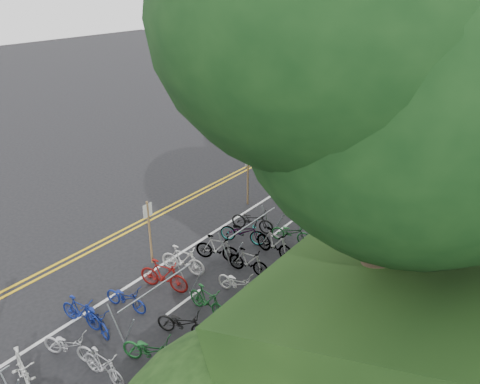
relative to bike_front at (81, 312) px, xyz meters
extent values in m
plane|color=black|center=(-1.37, -1.38, -0.48)|extent=(120.00, 120.00, 0.00)
cube|color=gold|center=(-3.52, 8.62, -0.47)|extent=(0.12, 80.00, 0.01)
cube|color=gold|center=(-3.22, 8.62, -0.47)|extent=(0.12, 80.00, 0.01)
cube|color=silver|center=(-0.37, 8.62, -0.47)|extent=(0.12, 80.00, 0.01)
cube|color=silver|center=(3.83, 8.62, -0.47)|extent=(0.12, 80.00, 0.01)
cube|color=silver|center=(1.73, 2.62, -0.47)|extent=(0.10, 1.60, 0.01)
cube|color=silver|center=(1.73, 8.62, -0.47)|extent=(0.10, 1.60, 0.01)
cube|color=silver|center=(1.73, 14.62, -0.47)|extent=(0.10, 1.60, 0.01)
cube|color=silver|center=(1.73, 20.62, -0.47)|extent=(0.10, 1.60, 0.01)
cube|color=silver|center=(1.73, 26.62, -0.47)|extent=(0.10, 1.60, 0.01)
cube|color=silver|center=(1.73, 32.62, -0.47)|extent=(0.10, 1.60, 0.01)
cube|color=maroon|center=(4.33, 10.62, -0.43)|extent=(0.25, 28.00, 0.10)
cube|color=#382819|center=(5.03, 20.62, -0.40)|extent=(1.40, 44.00, 0.16)
ellipsoid|color=#284C19|center=(5.83, 1.62, 0.56)|extent=(2.00, 2.80, 1.60)
ellipsoid|color=#284C19|center=(6.63, 6.62, 1.07)|extent=(2.60, 3.64, 2.08)
ellipsoid|color=#284C19|center=(7.83, 12.62, 1.51)|extent=(2.20, 3.08, 1.76)
ellipsoid|color=#284C19|center=(6.43, 18.62, 1.08)|extent=(3.00, 4.20, 2.40)
ellipsoid|color=#284C19|center=(5.63, 4.62, 0.42)|extent=(1.80, 2.52, 1.44)
cylinder|color=#2D2319|center=(8.13, 1.62, 3.27)|extent=(0.77, 0.77, 5.10)
ellipsoid|color=black|center=(8.13, 1.62, 7.92)|extent=(6.98, 6.98, 6.63)
cylinder|color=#2D2319|center=(-10.37, 40.62, 2.07)|extent=(0.77, 0.77, 5.10)
ellipsoid|color=black|center=(-10.37, 40.62, 6.72)|extent=(6.98, 6.98, 6.63)
cylinder|color=#2D2319|center=(-7.37, 48.62, 1.88)|extent=(0.75, 0.75, 4.71)
ellipsoid|color=black|center=(-7.37, 48.62, 6.06)|extent=(6.10, 6.10, 5.80)
cylinder|color=#959AA5|center=(0.79, -2.78, 0.10)|extent=(0.58, 0.04, 1.14)
cylinder|color=#959AA5|center=(1.63, 1.62, 0.67)|extent=(0.05, 3.00, 0.05)
cylinder|color=#959AA5|center=(1.35, 0.22, 0.10)|extent=(0.58, 0.04, 1.13)
cylinder|color=#959AA5|center=(1.91, 0.22, 0.10)|extent=(0.58, 0.04, 1.13)
cylinder|color=#959AA5|center=(1.35, 3.02, 0.10)|extent=(0.58, 0.04, 1.13)
cylinder|color=#959AA5|center=(1.91, 3.02, 0.10)|extent=(0.58, 0.04, 1.13)
cylinder|color=#959AA5|center=(1.63, 6.62, 0.67)|extent=(0.05, 3.00, 0.05)
cylinder|color=#959AA5|center=(1.35, 5.22, 0.10)|extent=(0.58, 0.04, 1.13)
cylinder|color=#959AA5|center=(1.91, 5.22, 0.10)|extent=(0.58, 0.04, 1.13)
cylinder|color=#959AA5|center=(1.35, 8.02, 0.10)|extent=(0.58, 0.04, 1.13)
cylinder|color=#959AA5|center=(1.91, 8.02, 0.10)|extent=(0.58, 0.04, 1.13)
cylinder|color=#959AA5|center=(1.63, 11.62, 0.67)|extent=(0.05, 3.00, 0.05)
cylinder|color=#959AA5|center=(1.35, 10.22, 0.10)|extent=(0.58, 0.04, 1.13)
cylinder|color=#959AA5|center=(1.91, 10.22, 0.10)|extent=(0.58, 0.04, 1.13)
cylinder|color=#959AA5|center=(1.35, 13.02, 0.10)|extent=(0.58, 0.04, 1.13)
cylinder|color=#959AA5|center=(1.91, 13.02, 0.10)|extent=(0.58, 0.04, 1.13)
cylinder|color=#959AA5|center=(1.63, 16.62, 0.67)|extent=(0.05, 3.00, 0.05)
cylinder|color=#959AA5|center=(1.35, 15.22, 0.10)|extent=(0.58, 0.04, 1.13)
cylinder|color=#959AA5|center=(1.91, 15.22, 0.10)|extent=(0.58, 0.04, 1.13)
cylinder|color=#959AA5|center=(1.35, 18.02, 0.10)|extent=(0.58, 0.04, 1.13)
cylinder|color=#959AA5|center=(1.91, 18.02, 0.10)|extent=(0.58, 0.04, 1.13)
cylinder|color=#959AA5|center=(1.63, 21.62, 0.67)|extent=(0.05, 3.00, 0.05)
cylinder|color=#959AA5|center=(1.35, 20.22, 0.10)|extent=(0.58, 0.04, 1.13)
cylinder|color=#959AA5|center=(1.91, 20.22, 0.10)|extent=(0.58, 0.04, 1.13)
cylinder|color=#959AA5|center=(1.35, 23.02, 0.10)|extent=(0.58, 0.04, 1.13)
cylinder|color=#959AA5|center=(1.91, 23.02, 0.10)|extent=(0.58, 0.04, 1.13)
cylinder|color=brown|center=(-0.77, 3.62, 0.77)|extent=(0.08, 0.08, 2.50)
cube|color=silver|center=(-0.77, 3.62, 1.67)|extent=(0.02, 0.40, 0.50)
cylinder|color=brown|center=(-0.77, 9.62, 0.77)|extent=(0.08, 0.08, 2.50)
cube|color=silver|center=(-0.77, 9.62, 1.67)|extent=(0.02, 0.40, 0.50)
cylinder|color=brown|center=(-0.77, 15.62, 0.77)|extent=(0.08, 0.08, 2.50)
cube|color=silver|center=(-0.77, 15.62, 1.67)|extent=(0.02, 0.40, 0.50)
cylinder|color=brown|center=(-0.77, 21.62, 0.77)|extent=(0.08, 0.08, 2.50)
cube|color=silver|center=(-0.77, 21.62, 1.67)|extent=(0.02, 0.40, 0.50)
imported|color=navy|center=(0.00, 0.00, 0.00)|extent=(0.62, 1.63, 0.96)
imported|color=beige|center=(0.85, -2.32, 0.06)|extent=(1.02, 1.85, 1.07)
imported|color=#9E9EA3|center=(0.86, -1.03, -0.05)|extent=(1.05, 1.73, 0.86)
imported|color=#9E9EA3|center=(2.26, -0.96, -0.01)|extent=(0.47, 1.57, 0.94)
imported|color=navy|center=(0.55, 0.15, -0.05)|extent=(0.92, 1.70, 0.85)
imported|color=#144C1E|center=(2.83, 0.16, -0.02)|extent=(1.09, 1.86, 0.92)
imported|color=navy|center=(0.50, 1.30, -0.06)|extent=(0.78, 1.64, 0.83)
imported|color=black|center=(2.76, 1.49, -0.04)|extent=(1.05, 1.76, 0.87)
imported|color=maroon|center=(0.74, 2.75, 0.07)|extent=(0.93, 1.90, 1.10)
imported|color=#144C1E|center=(2.70, 2.67, 0.00)|extent=(0.61, 1.62, 0.95)
imported|color=beige|center=(0.57, 3.84, 0.04)|extent=(0.86, 1.79, 1.04)
imported|color=beige|center=(2.87, 3.99, -0.06)|extent=(0.57, 1.60, 0.83)
imported|color=slate|center=(1.04, 5.19, 0.03)|extent=(1.01, 1.74, 1.01)
imported|color=slate|center=(2.45, 5.19, -0.01)|extent=(0.65, 1.62, 0.95)
imported|color=slate|center=(1.07, 6.75, 0.01)|extent=(1.19, 1.98, 0.98)
imported|color=slate|center=(2.60, 6.67, 0.07)|extent=(0.81, 1.88, 1.10)
imported|color=black|center=(0.82, 7.75, 0.00)|extent=(1.03, 1.93, 0.96)
imported|color=#144C1E|center=(2.55, 7.92, -0.06)|extent=(0.93, 1.68, 0.84)
camera|label=1|loc=(10.47, -6.10, 9.15)|focal=35.00mm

